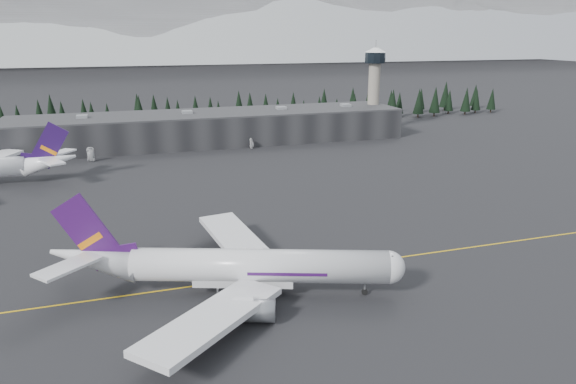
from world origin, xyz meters
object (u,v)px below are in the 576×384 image
object	(u,v)px
terminal	(212,127)
gse_vehicle_b	(252,147)
jet_main	(229,266)
control_tower	(374,80)
gse_vehicle_a	(91,159)

from	to	relation	value
terminal	gse_vehicle_b	xyz separation A→B (m)	(12.66, -17.01, -5.59)
jet_main	gse_vehicle_b	world-z (taller)	jet_main
control_tower	jet_main	distance (m)	164.96
control_tower	gse_vehicle_b	world-z (taller)	control_tower
terminal	gse_vehicle_a	distance (m)	51.56
terminal	jet_main	bearing A→B (deg)	-98.24
terminal	control_tower	distance (m)	76.98
control_tower	jet_main	size ratio (longest dim) A/B	0.63
gse_vehicle_a	gse_vehicle_b	world-z (taller)	gse_vehicle_a
terminal	control_tower	world-z (taller)	control_tower
terminal	jet_main	size ratio (longest dim) A/B	2.67
gse_vehicle_a	gse_vehicle_b	xyz separation A→B (m)	(59.57, 3.66, -0.01)
gse_vehicle_a	control_tower	bearing A→B (deg)	17.62
control_tower	gse_vehicle_b	xyz separation A→B (m)	(-62.34, -20.01, -22.69)
terminal	gse_vehicle_a	world-z (taller)	terminal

